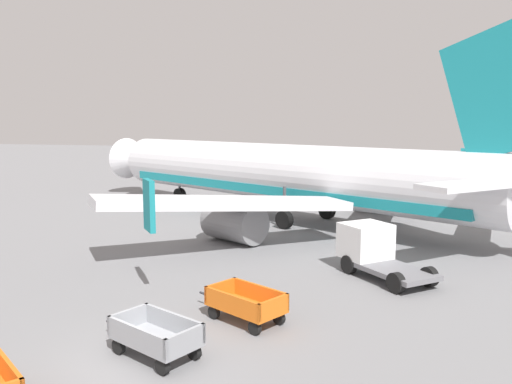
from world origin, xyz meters
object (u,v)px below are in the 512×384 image
(baggage_cart_second_in_row, at_px, (155,336))
(service_truck_beside_carts, at_px, (373,249))
(baggage_cart_third_in_row, at_px, (246,304))
(airplane, at_px, (289,174))

(baggage_cart_second_in_row, xyz_separation_m, service_truck_beside_carts, (5.38, 9.61, 0.50))
(baggage_cart_second_in_row, xyz_separation_m, baggage_cart_third_in_row, (1.68, 3.09, 0.00))
(airplane, height_order, service_truck_beside_carts, airplane)
(baggage_cart_second_in_row, relative_size, baggage_cart_third_in_row, 1.02)
(airplane, relative_size, baggage_cart_third_in_row, 10.00)
(baggage_cart_second_in_row, distance_m, baggage_cart_third_in_row, 3.51)
(baggage_cart_third_in_row, relative_size, service_truck_beside_carts, 0.77)
(baggage_cart_third_in_row, bearing_deg, service_truck_beside_carts, 60.43)
(airplane, distance_m, service_truck_beside_carts, 12.39)
(service_truck_beside_carts, bearing_deg, airplane, 118.84)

